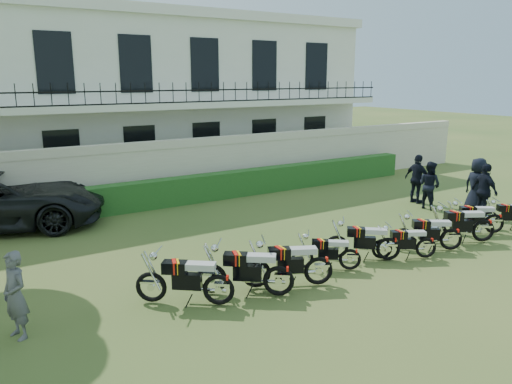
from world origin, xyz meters
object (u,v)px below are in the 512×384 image
(motorcycle_4, at_px, (389,243))
(officer_3, at_px, (477,185))
(motorcycle_6, at_px, (451,234))
(motorcycle_3, at_px, (350,254))
(inspector, at_px, (15,295))
(motorcycle_5, at_px, (426,243))
(officer_5, at_px, (417,179))
(motorcycle_2, at_px, (319,264))
(motorcycle_7, at_px, (484,225))
(officer_2, at_px, (485,191))
(motorcycle_1, at_px, (279,273))
(motorcycle_8, at_px, (494,219))
(officer_4, at_px, (429,185))
(motorcycle_0, at_px, (219,282))

(motorcycle_4, height_order, officer_3, officer_3)
(motorcycle_6, height_order, officer_3, officer_3)
(motorcycle_3, relative_size, inspector, 0.85)
(motorcycle_5, xyz_separation_m, officer_5, (4.49, 4.14, 0.49))
(motorcycle_2, height_order, motorcycle_5, motorcycle_2)
(motorcycle_7, xyz_separation_m, officer_2, (2.28, 1.54, 0.41))
(motorcycle_2, bearing_deg, motorcycle_1, 116.11)
(motorcycle_1, xyz_separation_m, motorcycle_8, (7.97, 0.18, -0.06))
(motorcycle_4, height_order, officer_2, officer_2)
(motorcycle_5, distance_m, motorcycle_6, 1.06)
(officer_4, bearing_deg, motorcycle_2, 111.06)
(motorcycle_0, xyz_separation_m, inspector, (-3.65, 0.81, 0.29))
(officer_5, bearing_deg, motorcycle_8, 161.30)
(officer_5, bearing_deg, motorcycle_4, 121.31)
(motorcycle_2, xyz_separation_m, motorcycle_5, (3.45, -0.14, -0.09))
(motorcycle_2, height_order, motorcycle_6, motorcycle_2)
(officer_5, bearing_deg, inspector, 98.56)
(motorcycle_8, bearing_deg, motorcycle_7, 140.87)
(motorcycle_5, height_order, officer_3, officer_3)
(motorcycle_8, bearing_deg, officer_4, 19.18)
(motorcycle_6, xyz_separation_m, officer_4, (3.15, 3.31, 0.38))
(motorcycle_4, bearing_deg, inspector, 124.17)
(motorcycle_2, xyz_separation_m, officer_2, (8.16, 1.41, 0.40))
(motorcycle_1, bearing_deg, officer_4, -32.41)
(motorcycle_6, bearing_deg, motorcycle_1, 123.75)
(motorcycle_3, distance_m, inspector, 7.31)
(motorcycle_2, relative_size, motorcycle_8, 1.19)
(motorcycle_7, xyz_separation_m, officer_4, (1.78, 3.35, 0.34))
(motorcycle_4, distance_m, officer_3, 6.43)
(motorcycle_5, bearing_deg, motorcycle_0, 115.00)
(motorcycle_1, height_order, motorcycle_3, motorcycle_1)
(motorcycle_1, bearing_deg, motorcycle_5, -54.34)
(motorcycle_5, bearing_deg, motorcycle_7, -60.63)
(motorcycle_6, distance_m, officer_2, 3.98)
(officer_4, bearing_deg, motorcycle_6, 134.73)
(motorcycle_3, height_order, inspector, inspector)
(motorcycle_1, xyz_separation_m, motorcycle_7, (6.97, -0.13, -0.02))
(motorcycle_7, bearing_deg, motorcycle_3, 113.59)
(motorcycle_4, distance_m, motorcycle_6, 2.05)
(motorcycle_2, bearing_deg, motorcycle_6, -65.53)
(motorcycle_8, bearing_deg, motorcycle_4, 122.56)
(motorcycle_0, bearing_deg, motorcycle_3, -52.15)
(motorcycle_1, distance_m, motorcycle_3, 2.33)
(motorcycle_6, distance_m, officer_3, 4.68)
(officer_3, bearing_deg, motorcycle_0, 97.71)
(motorcycle_4, xyz_separation_m, motorcycle_5, (0.96, -0.40, -0.05))
(motorcycle_8, distance_m, officer_4, 3.17)
(motorcycle_4, distance_m, officer_4, 5.97)
(motorcycle_0, xyz_separation_m, motorcycle_7, (8.26, -0.42, -0.01))
(motorcycle_6, height_order, inspector, inspector)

